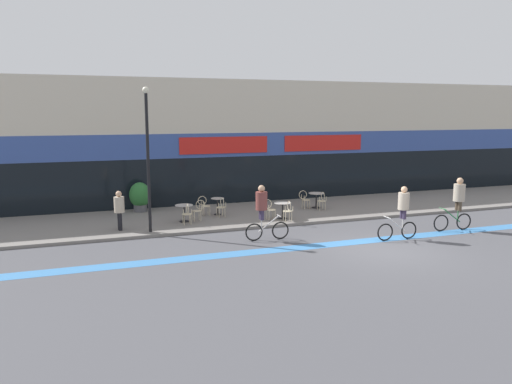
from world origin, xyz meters
name	(u,v)px	position (x,y,z in m)	size (l,w,h in m)	color
ground_plane	(383,250)	(0.00, 0.00, 0.00)	(120.00, 120.00, 0.00)	#4C4C51
sidewalk_slab	(297,211)	(0.00, 7.25, 0.06)	(40.00, 5.50, 0.12)	slate
storefront_facade	(262,141)	(0.00, 11.97, 3.19)	(40.00, 4.06, 6.41)	beige
bike_lane_stripe	(363,241)	(0.00, 1.30, 0.00)	(36.00, 0.70, 0.01)	#3D7AB7
bistro_table_0	(184,210)	(-5.67, 6.39, 0.64)	(0.76, 0.76, 0.73)	black
bistro_table_1	(218,203)	(-3.92, 7.36, 0.65)	(0.60, 0.60, 0.76)	black
bistro_table_2	(283,207)	(-1.46, 5.54, 0.63)	(0.73, 0.73, 0.71)	black
bistro_table_3	(316,197)	(1.07, 7.29, 0.65)	(0.77, 0.77, 0.74)	black
cafe_chair_0_near	(187,213)	(-5.67, 5.76, 0.64)	(0.40, 0.58, 0.90)	beige
cafe_chair_0_side	(198,209)	(-5.05, 6.39, 0.64)	(0.58, 0.42, 0.90)	beige
cafe_chair_1_near	(221,206)	(-3.91, 6.73, 0.64)	(0.44, 0.59, 0.90)	beige
cafe_chair_1_side	(204,204)	(-4.54, 7.35, 0.64)	(0.58, 0.42, 0.90)	beige
cafe_chair_2_near	(288,210)	(-1.46, 4.91, 0.64)	(0.42, 0.58, 0.90)	beige
cafe_chair_2_side	(269,208)	(-2.08, 5.54, 0.64)	(0.58, 0.41, 0.90)	beige
cafe_chair_3_near	(322,200)	(1.06, 6.66, 0.64)	(0.43, 0.59, 0.90)	beige
cafe_chair_3_side	(305,198)	(0.44, 7.29, 0.64)	(0.59, 0.43, 0.90)	beige
planter_pot	(140,196)	(-7.17, 9.31, 0.85)	(0.99, 0.99, 1.39)	#4C4C51
lamp_post	(148,150)	(-7.30, 5.01, 3.32)	(0.26, 0.26, 5.59)	black
cyclist_0	(458,200)	(4.54, 1.57, 1.27)	(1.74, 0.55, 2.16)	black
cyclist_1	(263,208)	(-3.45, 2.72, 1.23)	(1.70, 0.52, 2.10)	black
cyclist_2	(402,209)	(1.50, 1.06, 1.17)	(1.69, 0.48, 2.03)	black
pedestrian_near_end	(119,207)	(-8.39, 5.72, 1.06)	(0.46, 0.46, 1.58)	black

